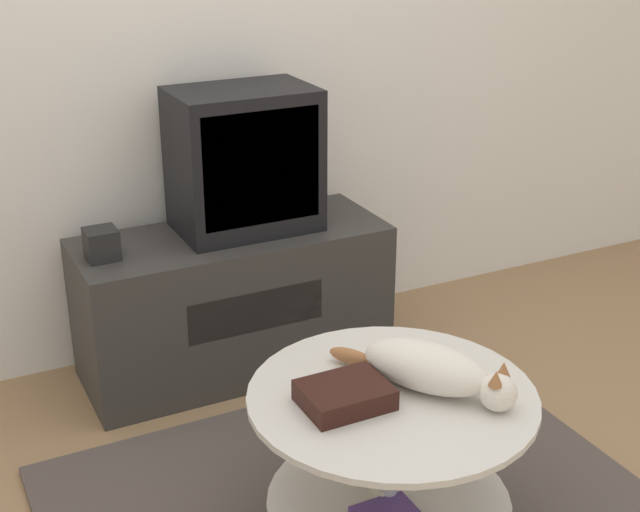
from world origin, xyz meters
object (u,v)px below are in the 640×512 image
dvd_box (345,395)px  cat (432,369)px  tv (244,160)px  speaker (102,244)px

dvd_box → cat: 0.24m
tv → dvd_box: size_ratio=2.37×
tv → cat: bearing=-88.9°
speaker → dvd_box: speaker is taller
speaker → cat: 1.27m
dvd_box → speaker: bearing=106.8°
speaker → cat: speaker is taller
speaker → dvd_box: 1.15m
speaker → dvd_box: bearing=-73.2°
tv → dvd_box: 1.21m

